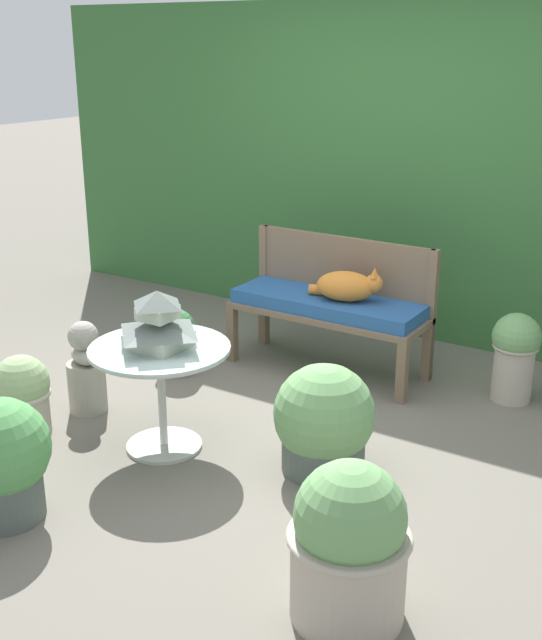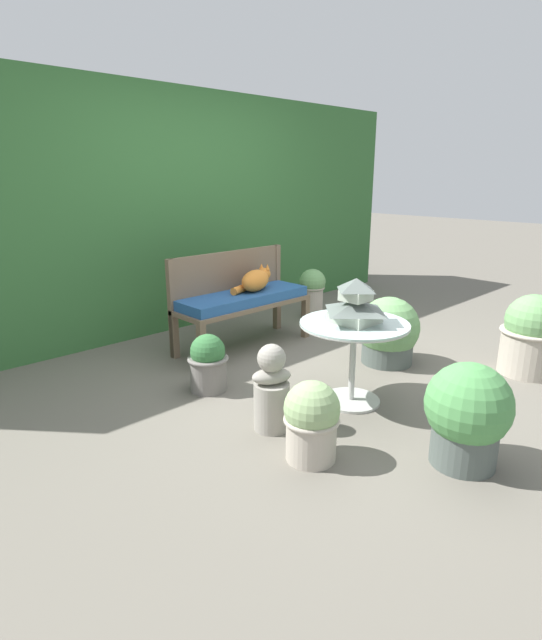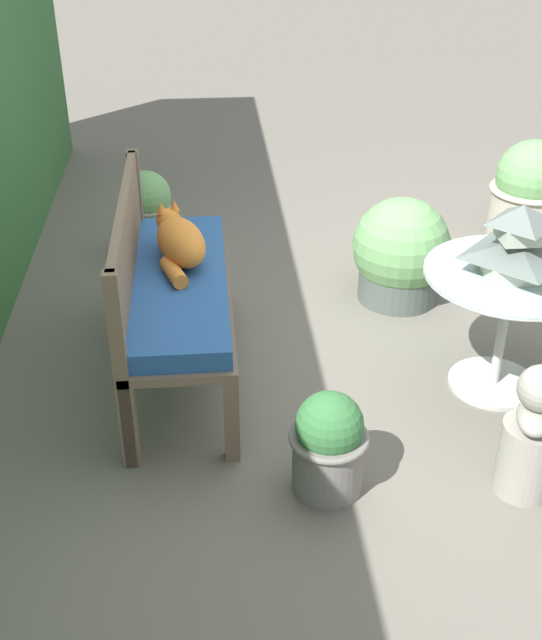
% 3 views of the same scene
% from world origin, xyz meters
% --- Properties ---
extents(ground, '(30.00, 30.00, 0.00)m').
position_xyz_m(ground, '(0.00, 0.00, 0.00)').
color(ground, '#666056').
extents(foliage_hedge_back, '(6.40, 0.91, 2.40)m').
position_xyz_m(foliage_hedge_back, '(0.00, 2.36, 1.20)').
color(foliage_hedge_back, '#336633').
rests_on(foliage_hedge_back, ground).
extents(garden_bench, '(1.33, 0.46, 0.52)m').
position_xyz_m(garden_bench, '(-0.08, 0.97, 0.44)').
color(garden_bench, brown).
rests_on(garden_bench, ground).
extents(bench_backrest, '(1.33, 0.06, 0.88)m').
position_xyz_m(bench_backrest, '(-0.08, 1.18, 0.63)').
color(bench_backrest, brown).
rests_on(bench_backrest, ground).
extents(cat, '(0.51, 0.31, 0.23)m').
position_xyz_m(cat, '(0.06, 0.96, 0.62)').
color(cat, orange).
rests_on(cat, garden_bench).
extents(patio_table, '(0.76, 0.76, 0.59)m').
position_xyz_m(patio_table, '(-0.31, -0.47, 0.47)').
color(patio_table, '#B7B7B2').
rests_on(patio_table, ground).
extents(pagoda_birdhouse, '(0.37, 0.37, 0.31)m').
position_xyz_m(pagoda_birdhouse, '(-0.31, -0.47, 0.73)').
color(pagoda_birdhouse, '#B2BCA8').
rests_on(pagoda_birdhouse, patio_table).
extents(garden_bust, '(0.29, 0.24, 0.57)m').
position_xyz_m(garden_bust, '(-1.00, -0.35, 0.26)').
color(garden_bust, gray).
rests_on(garden_bust, ground).
extents(potted_plant_bench_right, '(0.29, 0.29, 0.56)m').
position_xyz_m(potted_plant_bench_right, '(1.11, 1.18, 0.31)').
color(potted_plant_bench_right, '#ADA393').
rests_on(potted_plant_bench_right, ground).
extents(potted_plant_table_near, '(0.47, 0.47, 0.60)m').
position_xyz_m(potted_plant_table_near, '(-0.50, -1.39, 0.30)').
color(potted_plant_table_near, '#4C5651').
rests_on(potted_plant_table_near, ground).
extents(potted_plant_bench_left, '(0.53, 0.53, 0.58)m').
position_xyz_m(potted_plant_bench_left, '(0.54, -0.20, 0.27)').
color(potted_plant_bench_left, '#4C5651').
rests_on(potted_plant_bench_left, ground).
extents(potted_plant_path_edge, '(0.31, 0.31, 0.44)m').
position_xyz_m(potted_plant_path_edge, '(-0.92, 0.41, 0.22)').
color(potted_plant_path_edge, slate).
rests_on(potted_plant_path_edge, ground).
extents(potted_plant_patio_mid, '(0.48, 0.48, 0.66)m').
position_xyz_m(potted_plant_patio_mid, '(1.16, -1.14, 0.32)').
color(potted_plant_patio_mid, '#ADA393').
rests_on(potted_plant_patio_mid, ground).
extents(potted_plant_table_far, '(0.32, 0.32, 0.47)m').
position_xyz_m(potted_plant_table_far, '(-1.08, -0.77, 0.24)').
color(potted_plant_table_far, '#ADA393').
rests_on(potted_plant_table_far, ground).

